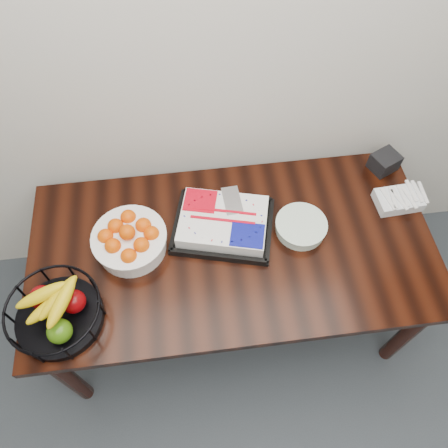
{
  "coord_description": "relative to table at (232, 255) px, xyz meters",
  "views": [
    {
      "loc": [
        -0.16,
        1.06,
        2.44
      ],
      "look_at": [
        -0.03,
        2.07,
        0.83
      ],
      "focal_mm": 35.0,
      "sensor_mm": 36.0,
      "label": 1
    }
  ],
  "objects": [
    {
      "name": "fork_bag",
      "position": [
        0.8,
        0.13,
        0.12
      ],
      "size": [
        0.21,
        0.15,
        0.06
      ],
      "color": "silver",
      "rests_on": "table"
    },
    {
      "name": "table",
      "position": [
        0.0,
        0.0,
        0.0
      ],
      "size": [
        1.8,
        0.9,
        0.75
      ],
      "color": "black",
      "rests_on": "ground"
    },
    {
      "name": "plate_stack",
      "position": [
        0.31,
        0.04,
        0.11
      ],
      "size": [
        0.23,
        0.23,
        0.06
      ],
      "color": "white",
      "rests_on": "table"
    },
    {
      "name": "napkin_box",
      "position": [
        0.8,
        0.35,
        0.13
      ],
      "size": [
        0.16,
        0.15,
        0.09
      ],
      "primitive_type": "cube",
      "rotation": [
        0.0,
        0.0,
        0.43
      ],
      "color": "black",
      "rests_on": "table"
    },
    {
      "name": "cake_tray",
      "position": [
        -0.03,
        0.1,
        0.13
      ],
      "size": [
        0.51,
        0.44,
        0.09
      ],
      "color": "black",
      "rests_on": "table"
    },
    {
      "name": "fruit_basket",
      "position": [
        -0.73,
        -0.25,
        0.17
      ],
      "size": [
        0.37,
        0.37,
        0.2
      ],
      "color": "black",
      "rests_on": "table"
    },
    {
      "name": "tangerine_bowl",
      "position": [
        -0.44,
        0.05,
        0.17
      ],
      "size": [
        0.32,
        0.32,
        0.2
      ],
      "color": "white",
      "rests_on": "table"
    }
  ]
}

